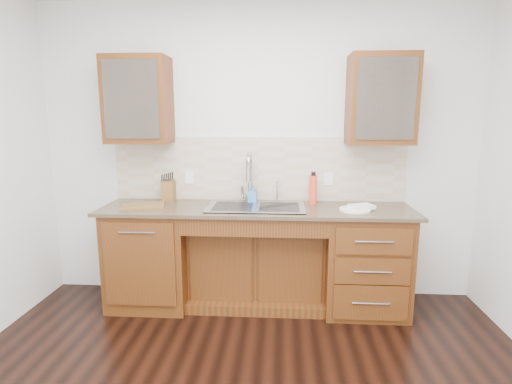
# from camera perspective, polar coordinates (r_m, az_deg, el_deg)

# --- Properties ---
(wall_back) EXTENTS (4.00, 0.10, 2.70)m
(wall_back) POSITION_cam_1_polar(r_m,az_deg,el_deg) (3.76, 0.39, 5.63)
(wall_back) COLOR silver
(wall_back) RESTS_ON ground
(base_cabinet_left) EXTENTS (0.70, 0.62, 0.88)m
(base_cabinet_left) POSITION_cam_1_polar(r_m,az_deg,el_deg) (3.79, -14.62, -8.81)
(base_cabinet_left) COLOR #593014
(base_cabinet_left) RESTS_ON ground
(base_cabinet_center) EXTENTS (1.20, 0.44, 0.70)m
(base_cabinet_center) POSITION_cam_1_polar(r_m,az_deg,el_deg) (3.73, 0.13, -10.24)
(base_cabinet_center) COLOR #593014
(base_cabinet_center) RESTS_ON ground
(base_cabinet_right) EXTENTS (0.70, 0.62, 0.88)m
(base_cabinet_right) POSITION_cam_1_polar(r_m,az_deg,el_deg) (3.68, 15.17, -9.42)
(base_cabinet_right) COLOR #593014
(base_cabinet_right) RESTS_ON ground
(countertop) EXTENTS (2.70, 0.65, 0.03)m
(countertop) POSITION_cam_1_polar(r_m,az_deg,el_deg) (3.47, 0.03, -2.44)
(countertop) COLOR #84705B
(countertop) RESTS_ON base_cabinet_left
(backsplash) EXTENTS (2.70, 0.02, 0.59)m
(backsplash) POSITION_cam_1_polar(r_m,az_deg,el_deg) (3.72, 0.33, 3.33)
(backsplash) COLOR beige
(backsplash) RESTS_ON wall_back
(sink) EXTENTS (0.84, 0.46, 0.19)m
(sink) POSITION_cam_1_polar(r_m,az_deg,el_deg) (3.47, 0.01, -3.62)
(sink) COLOR #9E9EA5
(sink) RESTS_ON countertop
(faucet) EXTENTS (0.04, 0.04, 0.40)m
(faucet) POSITION_cam_1_polar(r_m,az_deg,el_deg) (3.64, -0.86, 1.65)
(faucet) COLOR #999993
(faucet) RESTS_ON countertop
(filter_tap) EXTENTS (0.02, 0.02, 0.24)m
(filter_tap) POSITION_cam_1_polar(r_m,az_deg,el_deg) (3.65, 3.07, 0.39)
(filter_tap) COLOR #999993
(filter_tap) RESTS_ON countertop
(upper_cabinet_left) EXTENTS (0.55, 0.34, 0.75)m
(upper_cabinet_left) POSITION_cam_1_polar(r_m,az_deg,el_deg) (3.75, -16.47, 12.45)
(upper_cabinet_left) COLOR #593014
(upper_cabinet_left) RESTS_ON wall_back
(upper_cabinet_right) EXTENTS (0.55, 0.34, 0.75)m
(upper_cabinet_right) POSITION_cam_1_polar(r_m,az_deg,el_deg) (3.62, 17.42, 12.47)
(upper_cabinet_right) COLOR #593014
(upper_cabinet_right) RESTS_ON wall_back
(outlet_left) EXTENTS (0.08, 0.01, 0.12)m
(outlet_left) POSITION_cam_1_polar(r_m,az_deg,el_deg) (3.81, -9.49, 2.07)
(outlet_left) COLOR white
(outlet_left) RESTS_ON backsplash
(outlet_right) EXTENTS (0.08, 0.01, 0.12)m
(outlet_right) POSITION_cam_1_polar(r_m,az_deg,el_deg) (3.74, 10.32, 1.87)
(outlet_right) COLOR white
(outlet_right) RESTS_ON backsplash
(soap_bottle) EXTENTS (0.08, 0.09, 0.17)m
(soap_bottle) POSITION_cam_1_polar(r_m,az_deg,el_deg) (3.62, -0.53, -0.26)
(soap_bottle) COLOR #3D7DD0
(soap_bottle) RESTS_ON countertop
(water_bottle) EXTENTS (0.08, 0.08, 0.26)m
(water_bottle) POSITION_cam_1_polar(r_m,az_deg,el_deg) (3.60, 8.15, 0.31)
(water_bottle) COLOR #E94224
(water_bottle) RESTS_ON countertop
(plate) EXTENTS (0.34, 0.34, 0.01)m
(plate) POSITION_cam_1_polar(r_m,az_deg,el_deg) (3.45, 13.95, -2.46)
(plate) COLOR white
(plate) RESTS_ON countertop
(dish_towel) EXTENTS (0.23, 0.20, 0.03)m
(dish_towel) POSITION_cam_1_polar(r_m,az_deg,el_deg) (3.47, 14.85, -2.03)
(dish_towel) COLOR white
(dish_towel) RESTS_ON plate
(knife_block) EXTENTS (0.11, 0.18, 0.19)m
(knife_block) POSITION_cam_1_polar(r_m,az_deg,el_deg) (3.82, -12.33, 0.23)
(knife_block) COLOR brown
(knife_block) RESTS_ON countertop
(cutting_board) EXTENTS (0.42, 0.34, 0.02)m
(cutting_board) POSITION_cam_1_polar(r_m,az_deg,el_deg) (3.61, -15.88, -1.94)
(cutting_board) COLOR #A0592E
(cutting_board) RESTS_ON countertop
(cup_left_a) EXTENTS (0.13, 0.13, 0.09)m
(cup_left_a) POSITION_cam_1_polar(r_m,az_deg,el_deg) (3.79, -18.50, 11.48)
(cup_left_a) COLOR white
(cup_left_a) RESTS_ON upper_cabinet_left
(cup_left_b) EXTENTS (0.10, 0.10, 0.09)m
(cup_left_b) POSITION_cam_1_polar(r_m,az_deg,el_deg) (3.70, -14.45, 11.73)
(cup_left_b) COLOR silver
(cup_left_b) RESTS_ON upper_cabinet_left
(cup_right_a) EXTENTS (0.17, 0.17, 0.11)m
(cup_right_a) POSITION_cam_1_polar(r_m,az_deg,el_deg) (3.59, 15.11, 11.87)
(cup_right_a) COLOR white
(cup_right_a) RESTS_ON upper_cabinet_right
(cup_right_b) EXTENTS (0.11, 0.11, 0.10)m
(cup_right_b) POSITION_cam_1_polar(r_m,az_deg,el_deg) (3.64, 18.29, 11.59)
(cup_right_b) COLOR white
(cup_right_b) RESTS_ON upper_cabinet_right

